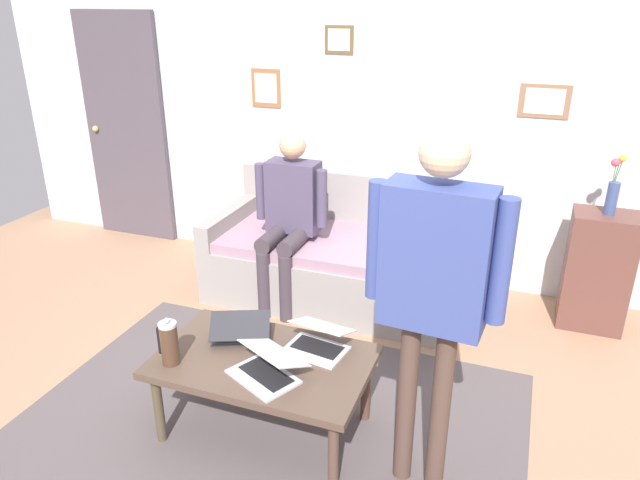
# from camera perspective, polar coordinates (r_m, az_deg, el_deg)

# --- Properties ---
(ground_plane) EXTENTS (7.68, 7.68, 0.00)m
(ground_plane) POSITION_cam_1_polar(r_m,az_deg,el_deg) (3.28, -4.89, -18.30)
(ground_plane) COLOR #A0775A
(area_rug) EXTENTS (2.67, 2.18, 0.01)m
(area_rug) POSITION_cam_1_polar(r_m,az_deg,el_deg) (3.23, -6.11, -18.93)
(area_rug) COLOR #53494A
(area_rug) RESTS_ON ground_plane
(back_wall) EXTENTS (7.04, 0.11, 2.70)m
(back_wall) POSITION_cam_1_polar(r_m,az_deg,el_deg) (4.62, 6.41, 12.70)
(back_wall) COLOR silver
(back_wall) RESTS_ON ground_plane
(interior_door) EXTENTS (0.82, 0.09, 2.05)m
(interior_door) POSITION_cam_1_polar(r_m,az_deg,el_deg) (5.67, -18.50, 10.22)
(interior_door) COLOR #4E454E
(interior_door) RESTS_ON ground_plane
(couch) EXTENTS (1.85, 0.95, 0.88)m
(couch) POSITION_cam_1_polar(r_m,az_deg,el_deg) (4.44, 1.71, -1.78)
(couch) COLOR gray
(couch) RESTS_ON ground_plane
(coffee_table) EXTENTS (1.09, 0.67, 0.45)m
(coffee_table) POSITION_cam_1_polar(r_m,az_deg,el_deg) (3.06, -5.58, -12.21)
(coffee_table) COLOR brown
(coffee_table) RESTS_ON ground_plane
(laptop_left) EXTENTS (0.35, 0.33, 0.15)m
(laptop_left) POSITION_cam_1_polar(r_m,az_deg,el_deg) (3.07, -0.20, -9.92)
(laptop_left) COLOR silver
(laptop_left) RESTS_ON coffee_table
(laptop_center) EXTENTS (0.39, 0.36, 0.14)m
(laptop_center) POSITION_cam_1_polar(r_m,az_deg,el_deg) (3.18, -7.76, -8.90)
(laptop_center) COLOR #28282D
(laptop_center) RESTS_ON coffee_table
(laptop_right) EXTENTS (0.42, 0.40, 0.15)m
(laptop_right) POSITION_cam_1_polar(r_m,az_deg,el_deg) (2.88, -5.22, -12.42)
(laptop_right) COLOR silver
(laptop_right) RESTS_ON coffee_table
(french_press) EXTENTS (0.11, 0.09, 0.26)m
(french_press) POSITION_cam_1_polar(r_m,az_deg,el_deg) (3.01, -14.58, -9.75)
(french_press) COLOR #4C3323
(french_press) RESTS_ON coffee_table
(side_shelf) EXTENTS (0.42, 0.32, 0.83)m
(side_shelf) POSITION_cam_1_polar(r_m,az_deg,el_deg) (4.41, 25.54, -2.73)
(side_shelf) COLOR brown
(side_shelf) RESTS_ON ground_plane
(flower_vase) EXTENTS (0.09, 0.08, 0.40)m
(flower_vase) POSITION_cam_1_polar(r_m,az_deg,el_deg) (4.22, 26.84, 4.38)
(flower_vase) COLOR #3B4C7D
(flower_vase) RESTS_ON side_shelf
(person_standing) EXTENTS (0.60, 0.23, 1.71)m
(person_standing) POSITION_cam_1_polar(r_m,az_deg,el_deg) (2.43, 11.16, -3.43)
(person_standing) COLOR #503A32
(person_standing) RESTS_ON ground_plane
(person_seated) EXTENTS (0.55, 0.51, 1.28)m
(person_seated) POSITION_cam_1_polar(r_m,az_deg,el_deg) (4.18, -3.03, 2.89)
(person_seated) COLOR #41363E
(person_seated) RESTS_ON ground_plane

